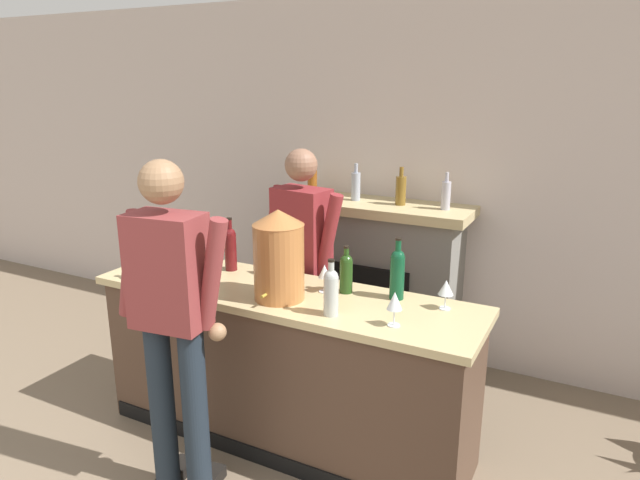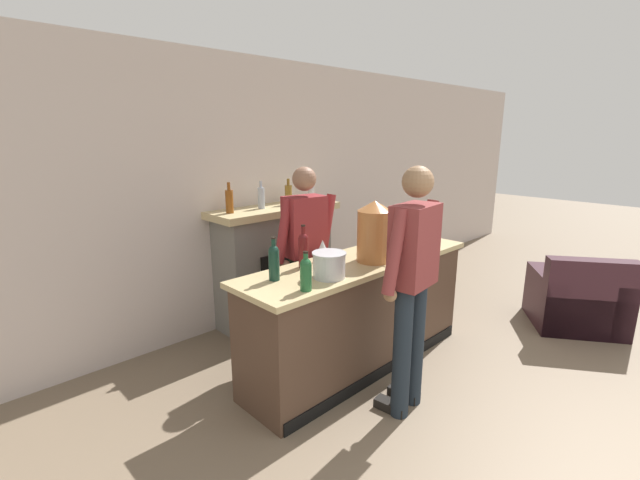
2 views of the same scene
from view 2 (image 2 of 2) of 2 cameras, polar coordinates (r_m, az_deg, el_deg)
The scene contains 19 objects.
wall_back_panel at distance 4.56m, azimuth -10.18°, elevation 6.01°, with size 12.00×0.07×2.75m.
bar_counter at distance 3.77m, azimuth 5.30°, elevation -9.59°, with size 2.31×0.65×0.96m.
fireplace_stone at distance 4.62m, azimuth -5.98°, elevation -3.08°, with size 1.42×0.52×1.55m.
armchair_black at distance 5.25m, azimuth 31.12°, elevation -7.15°, with size 1.10×1.11×0.81m.
potted_plant_corner at distance 6.06m, azimuth 13.67°, elevation -3.19°, with size 0.43×0.45×0.72m.
person_customer at distance 3.04m, azimuth 12.13°, elevation -5.44°, with size 0.66×0.34×1.79m.
person_bartender at distance 3.85m, azimuth -1.99°, elevation -1.73°, with size 0.65×0.35×1.72m.
copper_dispenser at distance 3.51m, azimuth 7.24°, elevation 1.18°, with size 0.28×0.32×0.51m.
ice_bucket_steel at distance 3.13m, azimuth 1.22°, elevation -3.34°, with size 0.25×0.25×0.19m.
wine_bottle_cabernet_heavy at distance 2.86m, azimuth -1.90°, elevation -4.39°, with size 0.08×0.08×0.27m.
wine_bottle_merlot_tall at distance 4.16m, azimuth 9.02°, elevation 1.73°, with size 0.08×0.08×0.35m.
wine_bottle_rose_blush at distance 3.92m, azimuth 6.95°, elevation 0.58°, with size 0.07×0.07×0.28m.
wine_bottle_riesling_slim at distance 3.35m, azimuth -2.23°, elevation -1.15°, with size 0.08×0.08×0.34m.
wine_bottle_port_short at distance 3.78m, azimuth 11.46°, elevation 0.06°, with size 0.08×0.08×0.30m.
wine_bottle_burgundy_dark at distance 3.07m, azimuth -6.17°, elevation -2.79°, with size 0.08×0.08×0.32m.
wine_glass_front_right at distance 3.55m, azimuth 0.34°, elevation -0.84°, with size 0.08×0.08×0.17m.
wine_glass_mid_counter at distance 4.38m, azimuth 11.46°, elevation 1.70°, with size 0.08×0.08×0.16m.
wine_glass_by_dispenser at distance 4.06m, azimuth 13.91°, elevation 0.78°, with size 0.08×0.08×0.18m.
wine_glass_front_left at distance 3.80m, azimuth 6.52°, elevation 0.06°, with size 0.07×0.07×0.16m.
Camera 2 is at (-2.51, 0.36, 1.99)m, focal length 24.00 mm.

